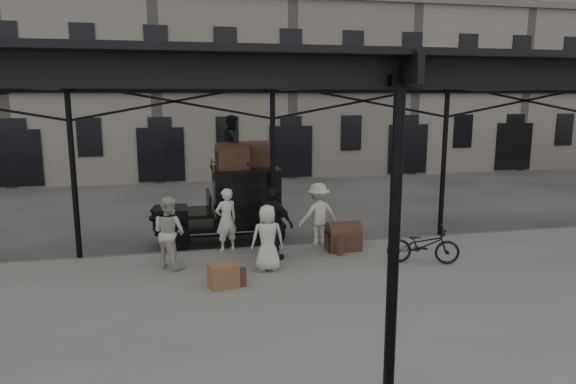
# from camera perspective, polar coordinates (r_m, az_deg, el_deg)

# --- Properties ---
(ground) EXTENTS (120.00, 120.00, 0.00)m
(ground) POSITION_cam_1_polar(r_m,az_deg,el_deg) (12.33, 0.12, -9.20)
(ground) COLOR #383533
(ground) RESTS_ON ground
(platform) EXTENTS (28.00, 8.00, 0.15)m
(platform) POSITION_cam_1_polar(r_m,az_deg,el_deg) (10.50, 2.55, -12.43)
(platform) COLOR slate
(platform) RESTS_ON ground
(canopy) EXTENTS (22.50, 9.00, 4.74)m
(canopy) POSITION_cam_1_polar(r_m,az_deg,el_deg) (9.94, 2.34, 13.01)
(canopy) COLOR black
(canopy) RESTS_ON ground
(building_frontage) EXTENTS (64.00, 8.00, 14.00)m
(building_frontage) POSITION_cam_1_polar(r_m,az_deg,el_deg) (29.57, -7.78, 16.00)
(building_frontage) COLOR slate
(building_frontage) RESTS_ON ground
(taxi) EXTENTS (3.65, 1.55, 2.18)m
(taxi) POSITION_cam_1_polar(r_m,az_deg,el_deg) (14.72, -5.94, -1.11)
(taxi) COLOR black
(taxi) RESTS_ON ground
(porter_left) EXTENTS (0.71, 0.59, 1.68)m
(porter_left) POSITION_cam_1_polar(r_m,az_deg,el_deg) (13.56, -6.87, -3.08)
(porter_left) COLOR silver
(porter_left) RESTS_ON platform
(porter_midleft) EXTENTS (1.06, 1.06, 1.73)m
(porter_midleft) POSITION_cam_1_polar(r_m,az_deg,el_deg) (12.48, -13.06, -4.35)
(porter_midleft) COLOR beige
(porter_midleft) RESTS_ON platform
(porter_centre) EXTENTS (0.77, 0.50, 1.56)m
(porter_centre) POSITION_cam_1_polar(r_m,az_deg,el_deg) (11.99, -2.29, -5.11)
(porter_centre) COLOR beige
(porter_centre) RESTS_ON platform
(porter_official) EXTENTS (1.09, 1.07, 1.84)m
(porter_official) POSITION_cam_1_polar(r_m,az_deg,el_deg) (12.71, -1.55, -3.55)
(porter_official) COLOR black
(porter_official) RESTS_ON platform
(porter_right) EXTENTS (1.21, 0.83, 1.72)m
(porter_right) POSITION_cam_1_polar(r_m,az_deg,el_deg) (14.01, 3.39, -2.48)
(porter_right) COLOR beige
(porter_right) RESTS_ON platform
(bicycle) EXTENTS (1.84, 1.14, 0.91)m
(bicycle) POSITION_cam_1_polar(r_m,az_deg,el_deg) (12.99, 14.79, -5.72)
(bicycle) COLOR black
(bicycle) RESTS_ON platform
(porter_roof) EXTENTS (0.71, 0.83, 1.49)m
(porter_roof) POSITION_cam_1_polar(r_m,az_deg,el_deg) (14.37, -6.15, 5.55)
(porter_roof) COLOR black
(porter_roof) RESTS_ON taxi
(steamer_trunk_roof_near) EXTENTS (0.92, 0.63, 0.63)m
(steamer_trunk_roof_near) POSITION_cam_1_polar(r_m,az_deg,el_deg) (14.26, -6.25, 3.77)
(steamer_trunk_roof_near) COLOR #4E3324
(steamer_trunk_roof_near) RESTS_ON taxi
(steamer_trunk_roof_far) EXTENTS (0.85, 0.52, 0.62)m
(steamer_trunk_roof_far) POSITION_cam_1_polar(r_m,az_deg,el_deg) (14.80, -3.54, 4.04)
(steamer_trunk_roof_far) COLOR #4E3324
(steamer_trunk_roof_far) RESTS_ON taxi
(steamer_trunk_platform) EXTENTS (0.90, 0.57, 0.65)m
(steamer_trunk_platform) POSITION_cam_1_polar(r_m,az_deg,el_deg) (13.71, 6.17, -5.13)
(steamer_trunk_platform) COLOR #4E3324
(steamer_trunk_platform) RESTS_ON platform
(wicker_hamper) EXTENTS (0.69, 0.57, 0.50)m
(wicker_hamper) POSITION_cam_1_polar(r_m,az_deg,el_deg) (11.21, -7.20, -9.19)
(wicker_hamper) COLOR brown
(wicker_hamper) RESTS_ON platform
(suitcase_upright) EXTENTS (0.34, 0.62, 0.45)m
(suitcase_upright) POSITION_cam_1_polar(r_m,az_deg,el_deg) (13.47, 5.20, -5.84)
(suitcase_upright) COLOR #4E3324
(suitcase_upright) RESTS_ON platform
(suitcase_flat) EXTENTS (0.62, 0.23, 0.40)m
(suitcase_flat) POSITION_cam_1_polar(r_m,az_deg,el_deg) (11.18, -6.23, -9.50)
(suitcase_flat) COLOR #4E3324
(suitcase_flat) RESTS_ON platform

